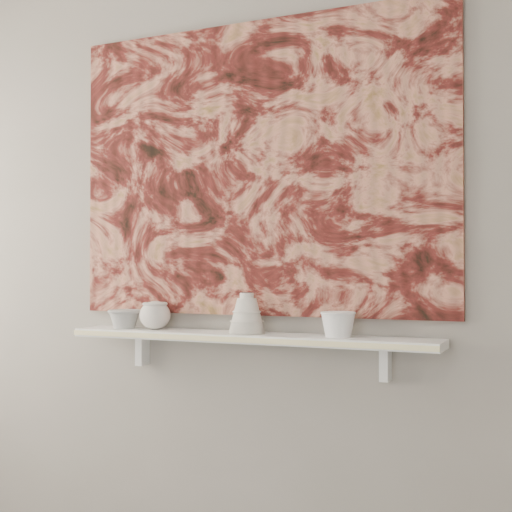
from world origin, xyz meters
The scene contains 11 objects.
wall_back centered at (0.00, 1.60, 1.35)m, with size 3.60×3.60×0.00m, color gray.
shelf centered at (0.00, 1.51, 0.92)m, with size 1.40×0.18×0.03m, color white.
shelf_stripe centered at (0.00, 1.41, 0.92)m, with size 1.40×0.01×0.02m, color beige.
bracket_left centered at (-0.49, 1.57, 0.84)m, with size 0.03×0.06×0.12m, color white.
bracket_right centered at (0.49, 1.57, 0.84)m, with size 0.03×0.06×0.12m, color white.
painting centered at (0.00, 1.59, 1.54)m, with size 1.50×0.03×1.10m, color #5B1B18.
house_motif centered at (0.45, 1.57, 1.23)m, with size 0.09×0.00×0.08m, color black.
bowl_grey centered at (-0.53, 1.51, 0.97)m, with size 0.13×0.13×0.08m, color #9F9F9C, non-canonical shape.
cup_cream centered at (-0.39, 1.51, 0.98)m, with size 0.12×0.12×0.11m, color beige, non-canonical shape.
bell_vessel centered at (0.00, 1.51, 1.00)m, with size 0.13×0.13×0.15m, color beige, non-canonical shape.
bowl_white centered at (0.34, 1.51, 0.97)m, with size 0.12×0.12×0.09m, color white, non-canonical shape.
Camera 1 is at (1.08, -0.83, 1.17)m, focal length 50.00 mm.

